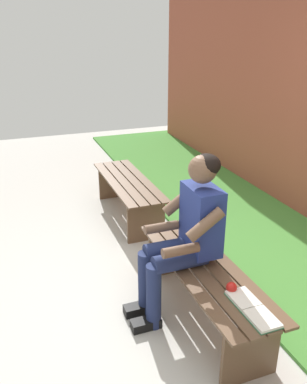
{
  "coord_description": "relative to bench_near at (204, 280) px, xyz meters",
  "views": [
    {
      "loc": [
        -2.22,
        1.22,
        2.06
      ],
      "look_at": [
        0.66,
        0.15,
        0.8
      ],
      "focal_mm": 38.12,
      "sensor_mm": 36.0,
      "label": 1
    }
  ],
  "objects": [
    {
      "name": "grass_strip",
      "position": [
        0.94,
        -1.23,
        -0.32
      ],
      "size": [
        9.0,
        1.71,
        0.03
      ],
      "primitive_type": "cube",
      "color": "#478C38",
      "rests_on": "ground"
    },
    {
      "name": "person_seated",
      "position": [
        0.12,
        0.1,
        0.35
      ],
      "size": [
        0.5,
        0.69,
        1.25
      ],
      "color": "navy",
      "rests_on": "ground"
    },
    {
      "name": "apple",
      "position": [
        -0.33,
        -0.02,
        0.15
      ],
      "size": [
        0.07,
        0.07,
        0.07
      ],
      "primitive_type": "sphere",
      "color": "red",
      "rests_on": "bench_near"
    },
    {
      "name": "bench_near",
      "position": [
        0.0,
        0.0,
        0.0
      ],
      "size": [
        1.51,
        0.46,
        0.45
      ],
      "rotation": [
        0.0,
        0.0,
        0.01
      ],
      "color": "brown",
      "rests_on": "ground"
    },
    {
      "name": "book_open",
      "position": [
        -0.53,
        -0.05,
        0.12
      ],
      "size": [
        0.41,
        0.16,
        0.02
      ],
      "rotation": [
        0.0,
        0.0,
        0.01
      ],
      "color": "white",
      "rests_on": "bench_near"
    },
    {
      "name": "bench_far",
      "position": [
        1.87,
        -0.0,
        -0.0
      ],
      "size": [
        1.45,
        0.46,
        0.45
      ],
      "rotation": [
        0.0,
        0.0,
        0.01
      ],
      "color": "brown",
      "rests_on": "ground"
    },
    {
      "name": "ground_plane",
      "position": [
        0.94,
        1.0,
        -0.35
      ],
      "size": [
        10.0,
        7.0,
        0.04
      ],
      "primitive_type": "cube",
      "color": "beige"
    }
  ]
}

